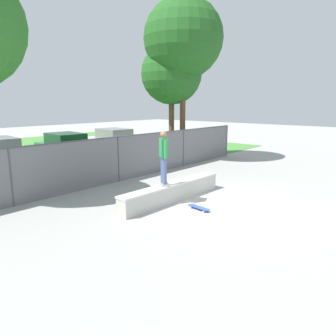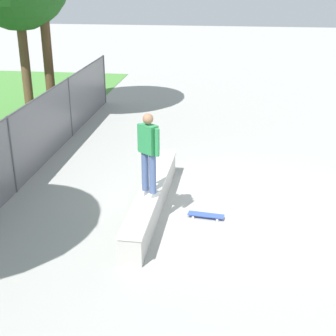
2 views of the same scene
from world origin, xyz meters
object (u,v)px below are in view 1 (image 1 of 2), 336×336
concrete_ledge (173,192)px  tree_mid (183,39)px  car_white (113,141)px  car_green (65,147)px  skateboard (199,207)px  tree_near_right (172,74)px  skateboarder (164,156)px

concrete_ledge → tree_mid: 10.16m
concrete_ledge → car_white: bearing=61.1°
tree_mid → car_green: 8.94m
skateboard → car_green: bearing=80.6°
concrete_ledge → tree_near_right: bearing=40.7°
skateboarder → car_white: 11.34m
skateboarder → skateboard: skateboarder is taller
tree_near_right → car_green: 7.38m
concrete_ledge → tree_near_right: 9.56m
tree_mid → concrete_ledge: bearing=-144.0°
concrete_ledge → tree_mid: (6.35, 4.62, 6.45)m
concrete_ledge → skateboard: size_ratio=5.70×
concrete_ledge → skateboard: (-0.20, -1.24, -0.24)m
concrete_ledge → tree_mid: tree_mid is taller
car_green → car_white: bearing=5.6°
car_green → car_white: size_ratio=1.00×
tree_mid → car_green: size_ratio=2.07×
skateboarder → car_green: bearing=77.6°
tree_near_right → car_white: tree_near_right is taller
concrete_ledge → skateboard: 1.28m
car_green → skateboarder: bearing=-102.4°
skateboard → tree_mid: tree_mid is taller
concrete_ledge → car_green: bearing=80.5°
skateboarder → car_white: skateboarder is taller
tree_near_right → tree_mid: bearing=-89.6°
skateboarder → tree_mid: (6.85, 4.65, 5.13)m
tree_mid → car_white: (-1.01, 5.04, -5.92)m
tree_near_right → tree_mid: size_ratio=0.75×
skateboarder → car_green: (2.05, 9.32, -0.79)m
skateboarder → car_green: 9.57m
tree_mid → car_white: tree_mid is taller
skateboarder → skateboard: 2.00m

